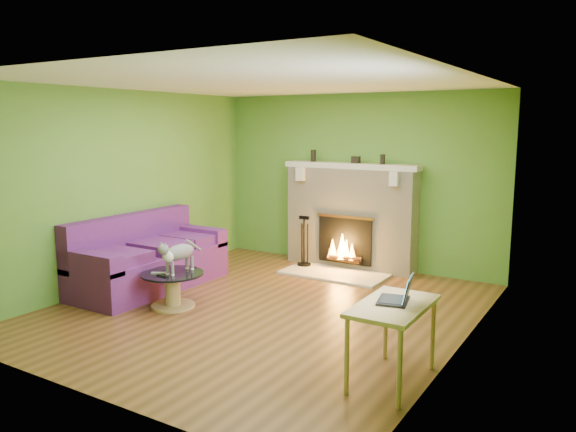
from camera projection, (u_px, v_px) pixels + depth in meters
name	position (u px, v px, depth m)	size (l,w,h in m)	color
floor	(265.00, 309.00, 6.58)	(5.00, 5.00, 0.00)	#533417
ceiling	(263.00, 82.00, 6.16)	(5.00, 5.00, 0.00)	white
wall_back	(356.00, 181.00, 8.47)	(5.00, 5.00, 0.00)	#50812A
wall_front	(81.00, 236.00, 4.27)	(5.00, 5.00, 0.00)	#50812A
wall_left	(125.00, 188.00, 7.53)	(5.00, 5.00, 0.00)	#50812A
wall_right	(465.00, 216.00, 5.21)	(5.00, 5.00, 0.00)	#50812A
window_frame	(436.00, 200.00, 4.42)	(1.20, 1.20, 0.00)	silver
window_pane	(435.00, 200.00, 4.42)	(1.06, 1.06, 0.00)	white
fireplace	(350.00, 217.00, 8.40)	(2.10, 0.46, 1.58)	#BCB59C
hearth	(334.00, 274.00, 8.09)	(1.50, 0.75, 0.03)	beige
mantel	(351.00, 166.00, 8.26)	(2.10, 0.28, 0.08)	beige
sofa	(147.00, 259.00, 7.44)	(0.96, 2.14, 0.96)	#541B68
coffee_table	(173.00, 287.00, 6.63)	(0.74, 0.74, 0.42)	tan
desk	(393.00, 313.00, 4.64)	(0.53, 0.91, 0.68)	tan
cat	(180.00, 256.00, 6.57)	(0.24, 0.65, 0.40)	#5C5C61
remote_silver	(159.00, 273.00, 6.55)	(0.17, 0.04, 0.02)	gray
remote_black	(162.00, 276.00, 6.44)	(0.16, 0.04, 0.02)	black
laptop	(394.00, 288.00, 4.66)	(0.28, 0.32, 0.24)	black
fire_tools	(304.00, 241.00, 8.46)	(0.20, 0.20, 0.76)	black
mantel_vase_left	(313.00, 156.00, 8.60)	(0.08, 0.08, 0.18)	black
mantel_vase_right	(383.00, 159.00, 8.02)	(0.07, 0.07, 0.14)	black
mantel_box	(356.00, 160.00, 8.24)	(0.12, 0.08, 0.10)	black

